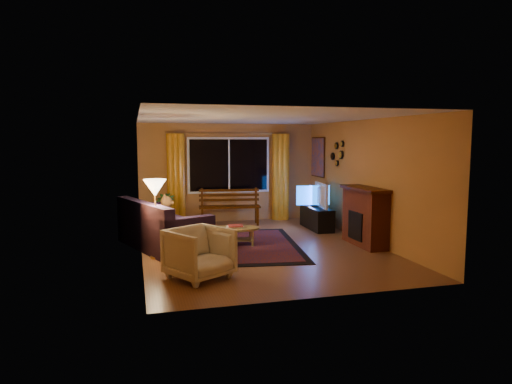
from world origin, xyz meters
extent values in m
cube|color=brown|center=(0.00, 0.00, -0.01)|extent=(4.50, 6.00, 0.02)
cube|color=white|center=(0.00, 0.00, 2.51)|extent=(4.50, 6.00, 0.02)
cube|color=#C2803C|center=(0.00, 3.01, 1.25)|extent=(4.50, 0.02, 2.50)
cube|color=#C2803C|center=(-2.26, 0.00, 1.25)|extent=(0.02, 6.00, 2.50)
cube|color=#C2803C|center=(2.26, 0.00, 1.25)|extent=(0.02, 6.00, 2.50)
cube|color=black|center=(0.00, 2.94, 1.45)|extent=(2.00, 0.02, 1.30)
cylinder|color=#BF8C3F|center=(0.00, 2.90, 2.25)|extent=(3.20, 0.03, 0.03)
cylinder|color=orange|center=(-1.35, 2.88, 1.12)|extent=(0.36, 0.36, 2.24)
cylinder|color=orange|center=(1.35, 2.88, 1.12)|extent=(0.36, 0.36, 2.24)
cube|color=#351400|center=(-0.09, 2.45, 0.22)|extent=(1.54, 0.63, 0.45)
imported|color=#235B1E|center=(-1.64, 2.66, 0.40)|extent=(0.56, 0.56, 0.80)
cube|color=black|center=(-1.83, 0.41, 0.47)|extent=(1.74, 2.50, 0.93)
imported|color=beige|center=(-1.43, -1.74, 0.42)|extent=(1.10, 1.09, 0.85)
cylinder|color=#BF8C3F|center=(-2.00, -0.33, 0.70)|extent=(0.27, 0.27, 1.39)
cube|color=#6B1903|center=(-0.20, 0.18, 0.01)|extent=(2.38, 3.35, 0.02)
cylinder|color=olive|center=(-0.46, 0.23, 0.18)|extent=(1.10, 1.10, 0.36)
cube|color=black|center=(1.79, 1.43, 0.26)|extent=(0.45, 1.25, 0.51)
imported|color=black|center=(1.79, 1.43, 0.80)|extent=(0.26, 1.00, 0.57)
cube|color=maroon|center=(2.05, -0.40, 0.55)|extent=(0.40, 1.20, 1.10)
cube|color=#CA540C|center=(2.22, 2.45, 1.65)|extent=(0.04, 0.76, 0.96)
camera|label=1|loc=(-2.35, -8.44, 2.08)|focal=32.00mm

